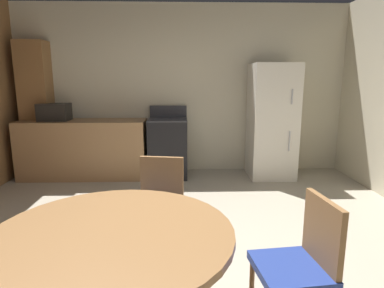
# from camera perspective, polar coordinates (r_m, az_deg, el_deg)

# --- Properties ---
(ground_plane) EXTENTS (14.00, 14.00, 0.00)m
(ground_plane) POSITION_cam_1_polar(r_m,az_deg,el_deg) (2.78, -1.57, -22.04)
(ground_plane) COLOR #A89E89
(wall_back) EXTENTS (5.61, 0.12, 2.70)m
(wall_back) POSITION_cam_1_polar(r_m,az_deg,el_deg) (5.41, -1.78, 9.52)
(wall_back) COLOR beige
(wall_back) RESTS_ON ground
(kitchen_counter) EXTENTS (1.93, 0.60, 0.90)m
(kitchen_counter) POSITION_cam_1_polar(r_m,az_deg,el_deg) (5.35, -18.46, -0.81)
(kitchen_counter) COLOR #9E754C
(kitchen_counter) RESTS_ON ground
(pantry_column) EXTENTS (0.44, 0.36, 2.10)m
(pantry_column) POSITION_cam_1_polar(r_m,az_deg,el_deg) (5.69, -25.57, 5.48)
(pantry_column) COLOR olive
(pantry_column) RESTS_ON ground
(oven_range) EXTENTS (0.60, 0.60, 1.10)m
(oven_range) POSITION_cam_1_polar(r_m,az_deg,el_deg) (5.13, -4.23, -0.57)
(oven_range) COLOR black
(oven_range) RESTS_ON ground
(refrigerator) EXTENTS (0.68, 0.68, 1.76)m
(refrigerator) POSITION_cam_1_polar(r_m,az_deg,el_deg) (5.19, 13.91, 3.90)
(refrigerator) COLOR silver
(refrigerator) RESTS_ON ground
(microwave) EXTENTS (0.44, 0.32, 0.26)m
(microwave) POSITION_cam_1_polar(r_m,az_deg,el_deg) (5.40, -23.10, 5.20)
(microwave) COLOR black
(microwave) RESTS_ON kitchen_counter
(dining_table) EXTENTS (1.27, 1.27, 0.76)m
(dining_table) POSITION_cam_1_polar(r_m,az_deg,el_deg) (1.85, -13.67, -18.92)
(dining_table) COLOR olive
(dining_table) RESTS_ON ground
(chair_north) EXTENTS (0.46, 0.46, 0.87)m
(chair_north) POSITION_cam_1_polar(r_m,az_deg,el_deg) (2.81, -5.77, -10.13)
(chair_north) COLOR olive
(chair_north) RESTS_ON ground
(chair_east) EXTENTS (0.44, 0.44, 0.87)m
(chair_east) POSITION_cam_1_polar(r_m,az_deg,el_deg) (2.09, 18.86, -18.83)
(chair_east) COLOR olive
(chair_east) RESTS_ON ground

